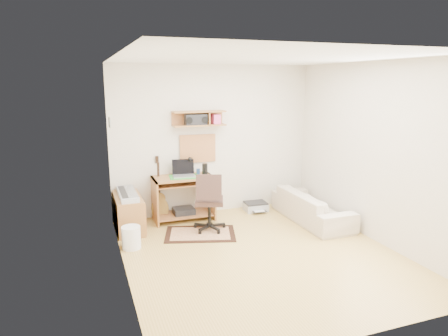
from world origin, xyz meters
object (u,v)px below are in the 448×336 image
object	(u,v)px
printer	(256,206)
cabinet	(128,213)
desk	(183,198)
sofa	(312,202)
task_chair	(209,201)

from	to	relation	value
printer	cabinet	bearing A→B (deg)	-172.78
desk	sofa	size ratio (longest dim) A/B	0.59
cabinet	sofa	world-z (taller)	sofa
desk	sofa	distance (m)	2.17
task_chair	printer	bearing A→B (deg)	49.73
desk	task_chair	size ratio (longest dim) A/B	1.04
desk	cabinet	size ratio (longest dim) A/B	1.11
cabinet	printer	xyz separation A→B (m)	(2.29, 0.19, -0.19)
desk	task_chair	world-z (taller)	task_chair
cabinet	printer	bearing A→B (deg)	4.63
cabinet	task_chair	bearing A→B (deg)	-20.83
task_chair	sofa	xyz separation A→B (m)	(1.76, -0.16, -0.15)
printer	sofa	size ratio (longest dim) A/B	0.24
printer	sofa	xyz separation A→B (m)	(0.67, -0.80, 0.25)
task_chair	cabinet	xyz separation A→B (m)	(-1.20, 0.46, -0.20)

